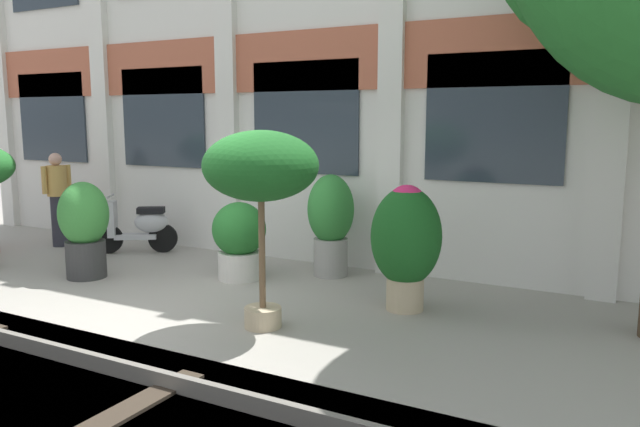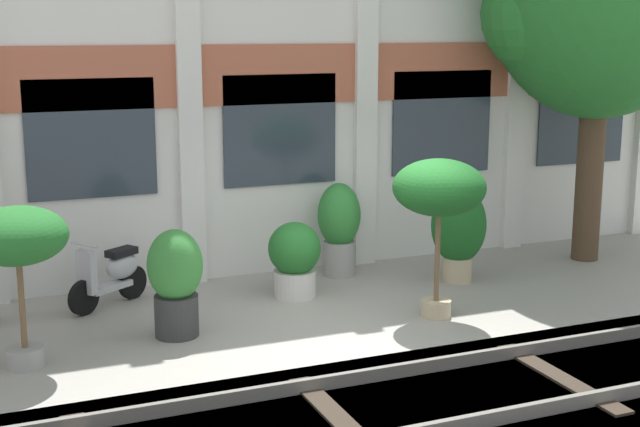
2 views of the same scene
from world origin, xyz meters
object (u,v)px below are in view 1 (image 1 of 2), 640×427
at_px(potted_plant_glazed_jar, 331,220).
at_px(resident_by_doorway, 58,197).
at_px(potted_plant_fluted_column, 406,238).
at_px(potted_plant_ribbed_drum, 84,226).
at_px(potted_plant_stone_basin, 239,238).
at_px(potted_plant_low_pan, 261,171).
at_px(scooter_near_curb, 139,227).

xyz_separation_m(potted_plant_glazed_jar, resident_by_doorway, (-5.17, -0.45, 0.08)).
bearing_deg(potted_plant_fluted_column, potted_plant_glazed_jar, 146.38).
relative_size(potted_plant_ribbed_drum, potted_plant_stone_basin, 1.26).
height_order(potted_plant_fluted_column, potted_plant_low_pan, potted_plant_low_pan).
bearing_deg(potted_plant_glazed_jar, potted_plant_fluted_column, -33.62).
distance_m(potted_plant_ribbed_drum, resident_by_doorway, 2.54).
xyz_separation_m(potted_plant_ribbed_drum, scooter_near_curb, (-0.53, 1.58, -0.30)).
relative_size(potted_plant_stone_basin, potted_plant_low_pan, 0.51).
xyz_separation_m(potted_plant_stone_basin, potted_plant_glazed_jar, (1.04, 0.78, 0.22)).
xyz_separation_m(potted_plant_fluted_column, resident_by_doorway, (-6.69, 0.56, 0.02)).
bearing_deg(potted_plant_low_pan, scooter_near_curb, 151.19).
bearing_deg(potted_plant_stone_basin, potted_plant_glazed_jar, 36.87).
xyz_separation_m(potted_plant_glazed_jar, potted_plant_fluted_column, (1.52, -1.01, 0.06)).
height_order(scooter_near_curb, resident_by_doorway, resident_by_doorway).
xyz_separation_m(potted_plant_ribbed_drum, potted_plant_low_pan, (3.39, -0.57, 0.96)).
xyz_separation_m(scooter_near_curb, resident_by_doorway, (-1.64, -0.27, 0.45)).
distance_m(potted_plant_glazed_jar, potted_plant_fluted_column, 1.83).
distance_m(potted_plant_fluted_column, potted_plant_low_pan, 1.93).
height_order(potted_plant_ribbed_drum, potted_plant_glazed_jar, potted_plant_glazed_jar).
relative_size(potted_plant_glazed_jar, potted_plant_low_pan, 0.69).
xyz_separation_m(potted_plant_stone_basin, scooter_near_curb, (-2.49, 0.60, -0.15)).
distance_m(potted_plant_stone_basin, potted_plant_glazed_jar, 1.32).
height_order(potted_plant_stone_basin, resident_by_doorway, resident_by_doorway).
height_order(potted_plant_stone_basin, potted_plant_low_pan, potted_plant_low_pan).
xyz_separation_m(potted_plant_stone_basin, potted_plant_low_pan, (1.43, -1.56, 1.12)).
height_order(potted_plant_ribbed_drum, resident_by_doorway, resident_by_doorway).
distance_m(scooter_near_curb, resident_by_doorway, 1.72).
xyz_separation_m(potted_plant_ribbed_drum, resident_by_doorway, (-2.17, 1.31, 0.14)).
height_order(potted_plant_low_pan, resident_by_doorway, potted_plant_low_pan).
bearing_deg(potted_plant_ribbed_drum, potted_plant_glazed_jar, 30.45).
distance_m(potted_plant_ribbed_drum, scooter_near_curb, 1.69).
relative_size(potted_plant_stone_basin, scooter_near_curb, 0.91).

